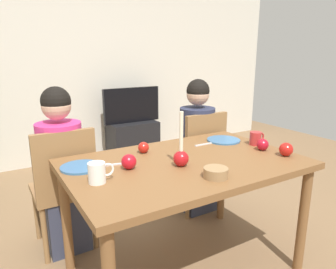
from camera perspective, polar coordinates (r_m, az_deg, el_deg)
ground_plane at (r=2.25m, az=2.85°, el=-23.18°), size 7.68×7.68×0.00m
back_wall at (r=4.19m, az=-17.55°, el=12.91°), size 6.40×0.10×2.60m
dining_table at (r=1.91m, az=3.10°, el=-7.21°), size 1.40×0.90×0.75m
chair_left at (r=2.29m, az=-18.43°, el=-8.41°), size 0.40×0.40×0.90m
chair_right at (r=2.73m, az=5.61°, el=-3.91°), size 0.40×0.40×0.90m
person_left_child at (r=2.30m, az=-18.73°, el=-6.80°), size 0.30×0.30×1.17m
person_right_child at (r=2.74m, az=5.24°, el=-2.58°), size 0.30×0.30×1.17m
tv_stand at (r=4.29m, az=-6.44°, el=-0.85°), size 0.64×0.40×0.48m
tv at (r=4.19m, az=-6.63°, el=5.36°), size 0.79×0.05×0.46m
candle_centerpiece at (r=1.78m, az=2.40°, el=-3.78°), size 0.09×0.09×0.32m
plate_left at (r=1.84m, az=-15.63°, el=-5.73°), size 0.23×0.23×0.01m
plate_right at (r=2.34m, az=10.10°, el=-1.01°), size 0.24×0.24×0.01m
mug_left at (r=1.60m, az=-12.74°, el=-6.80°), size 0.13×0.09×0.10m
mug_right at (r=2.28m, az=15.74°, el=-0.68°), size 0.12×0.08×0.09m
fork_left at (r=1.84m, az=-10.37°, el=-5.47°), size 0.18×0.05×0.01m
fork_right at (r=2.23m, az=6.87°, el=-1.73°), size 0.18×0.01×0.01m
bowl_walnuts at (r=1.65m, az=8.71°, el=-6.92°), size 0.13×0.13×0.05m
apple_near_candle at (r=1.76m, az=-7.16°, el=-4.94°), size 0.09×0.09×0.09m
apple_by_left_plate at (r=2.03m, az=-4.51°, el=-2.37°), size 0.07×0.07×0.07m
apple_by_right_mug at (r=2.10m, az=20.75°, el=-2.56°), size 0.09×0.09×0.09m
apple_far_edge at (r=2.17m, az=16.90°, el=-1.77°), size 0.08×0.08×0.08m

